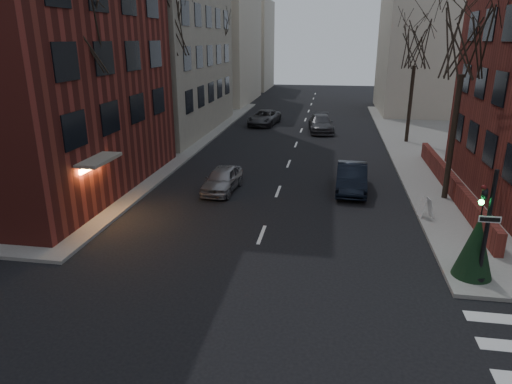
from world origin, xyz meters
The scene contains 18 objects.
low_wall_right centered at (9.30, 19.00, 0.65)m, with size 0.35×16.00×1.00m, color maroon.
building_distant_la centered at (-15.00, 55.00, 9.00)m, with size 14.00×16.00×18.00m, color #B5AD99.
building_distant_ra centered at (15.00, 50.00, 8.00)m, with size 14.00×14.00×16.00m, color #B5AD99.
building_distant_lb centered at (-13.00, 72.00, 7.00)m, with size 10.00×12.00×14.00m, color #B5AD99.
traffic_signal centered at (7.94, 8.99, 1.91)m, with size 0.76×0.44×4.00m.
tree_left_a centered at (-8.80, 14.00, 8.47)m, with size 4.18×4.18×10.26m.
tree_left_b centered at (-8.80, 26.00, 8.91)m, with size 4.40×4.40×10.80m.
tree_left_c centered at (-8.80, 40.00, 8.03)m, with size 3.96×3.96×9.72m.
tree_right_a centered at (8.80, 18.00, 8.03)m, with size 3.96×3.96×9.72m.
tree_right_b centered at (8.80, 32.00, 7.59)m, with size 3.74×3.74×9.18m.
streetlamp_near centered at (-8.20, 22.00, 4.24)m, with size 0.36×0.36×6.28m.
streetlamp_far centered at (-8.20, 42.00, 4.24)m, with size 0.36×0.36×6.28m.
parked_sedan centered at (4.00, 18.76, 0.76)m, with size 1.62×4.63×1.53m, color black.
car_lane_silver centered at (-3.08, 17.57, 0.68)m, with size 1.60×3.98×1.36m, color gray.
car_lane_gray centered at (1.78, 35.69, 0.75)m, with size 2.10×5.18×1.50m, color #3B3B3F.
car_lane_far centered at (-3.84, 38.33, 0.71)m, with size 2.36×5.12×1.42m, color #3E3E43.
sandwich_board centered at (7.30, 14.99, 0.61)m, with size 0.41×0.58×0.93m, color white.
evergreen_shrub centered at (7.89, 9.41, 1.27)m, with size 1.34×1.34×2.24m, color black.
Camera 1 is at (2.76, -5.96, 8.09)m, focal length 32.00 mm.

